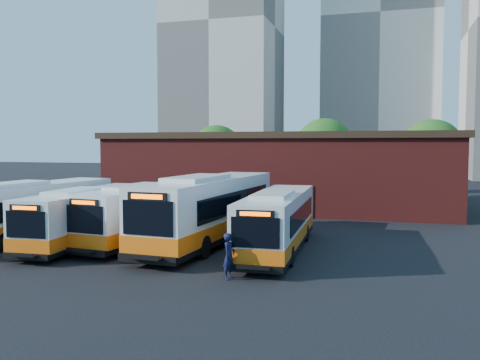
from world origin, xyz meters
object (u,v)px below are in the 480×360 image
(bus_farwest, at_px, (31,213))
(bus_east, at_px, (278,223))
(bus_midwest, at_px, (151,214))
(bus_west, at_px, (88,218))
(transit_worker, at_px, (229,256))
(bus_mideast, at_px, (210,212))

(bus_farwest, relative_size, bus_east, 1.08)
(bus_farwest, bearing_deg, bus_midwest, 18.57)
(bus_west, bearing_deg, bus_farwest, 176.96)
(bus_midwest, xyz_separation_m, transit_worker, (6.78, -6.81, -0.55))
(bus_east, bearing_deg, transit_worker, -100.01)
(bus_west, bearing_deg, bus_east, 0.94)
(bus_west, height_order, bus_east, bus_east)
(bus_midwest, bearing_deg, transit_worker, -39.06)
(bus_farwest, height_order, bus_west, bus_farwest)
(bus_west, height_order, bus_midwest, bus_midwest)
(bus_farwest, distance_m, bus_mideast, 10.32)
(bus_west, height_order, transit_worker, bus_west)
(bus_midwest, relative_size, transit_worker, 6.49)
(bus_mideast, distance_m, bus_east, 4.27)
(bus_farwest, relative_size, bus_mideast, 0.89)
(bus_west, relative_size, bus_east, 0.98)
(bus_midwest, height_order, bus_mideast, bus_mideast)
(bus_farwest, height_order, transit_worker, bus_farwest)
(bus_farwest, distance_m, bus_west, 3.71)
(bus_mideast, relative_size, bus_east, 1.21)
(bus_midwest, bearing_deg, bus_mideast, 9.08)
(bus_farwest, height_order, bus_midwest, bus_farwest)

